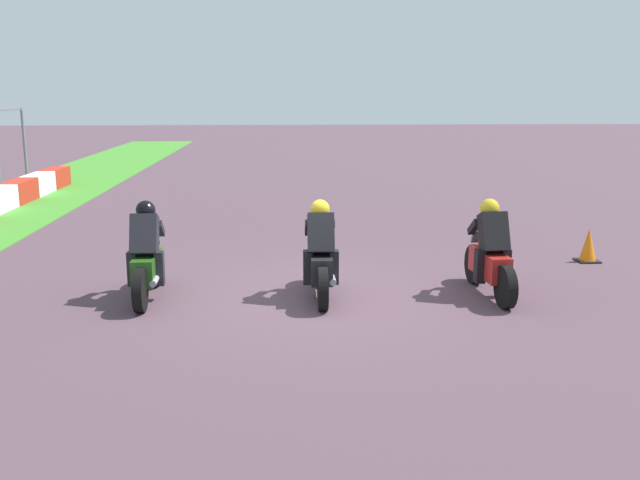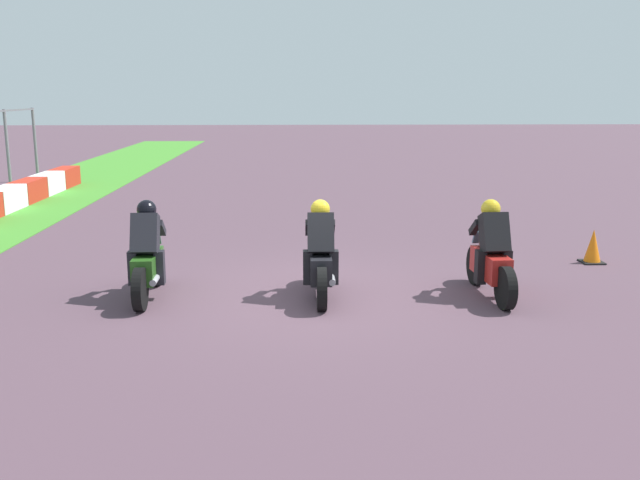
{
  "view_description": "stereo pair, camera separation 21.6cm",
  "coord_description": "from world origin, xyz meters",
  "px_view_note": "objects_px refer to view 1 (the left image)",
  "views": [
    {
      "loc": [
        -10.61,
        0.52,
        3.11
      ],
      "look_at": [
        -0.08,
        -0.09,
        0.9
      ],
      "focal_mm": 39.45,
      "sensor_mm": 36.0,
      "label": 1
    },
    {
      "loc": [
        -10.62,
        0.3,
        3.11
      ],
      "look_at": [
        -0.08,
        -0.09,
        0.9
      ],
      "focal_mm": 39.45,
      "sensor_mm": 36.0,
      "label": 2
    }
  ],
  "objects_px": {
    "rider_lane_a": "(490,256)",
    "rider_lane_c": "(147,259)",
    "traffic_cone": "(588,246)",
    "rider_lane_b": "(321,258)"
  },
  "relations": [
    {
      "from": "rider_lane_a",
      "to": "rider_lane_c",
      "type": "distance_m",
      "value": 5.3
    },
    {
      "from": "rider_lane_a",
      "to": "traffic_cone",
      "type": "distance_m",
      "value": 3.29
    },
    {
      "from": "traffic_cone",
      "to": "rider_lane_b",
      "type": "bearing_deg",
      "value": 111.49
    },
    {
      "from": "rider_lane_a",
      "to": "rider_lane_c",
      "type": "bearing_deg",
      "value": 85.42
    },
    {
      "from": "rider_lane_c",
      "to": "traffic_cone",
      "type": "bearing_deg",
      "value": -77.2
    },
    {
      "from": "rider_lane_b",
      "to": "rider_lane_c",
      "type": "xyz_separation_m",
      "value": [
        0.07,
        2.66,
        0.0
      ]
    },
    {
      "from": "rider_lane_c",
      "to": "traffic_cone",
      "type": "distance_m",
      "value": 8.07
    },
    {
      "from": "rider_lane_c",
      "to": "traffic_cone",
      "type": "relative_size",
      "value": 3.22
    },
    {
      "from": "rider_lane_a",
      "to": "traffic_cone",
      "type": "bearing_deg",
      "value": -53.37
    },
    {
      "from": "rider_lane_b",
      "to": "rider_lane_a",
      "type": "bearing_deg",
      "value": -90.83
    }
  ]
}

